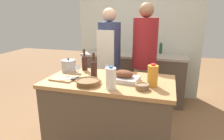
# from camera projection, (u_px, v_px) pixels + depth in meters

# --- Properties ---
(kitchen_island) EXTENTS (1.40, 0.75, 0.91)m
(kitchen_island) POSITION_uv_depth(u_px,v_px,m) (109.00, 117.00, 2.31)
(kitchen_island) COLOR brown
(kitchen_island) RESTS_ON ground_plane
(back_counter) EXTENTS (1.90, 0.60, 0.89)m
(back_counter) POSITION_uv_depth(u_px,v_px,m) (134.00, 77.00, 3.81)
(back_counter) COLOR brown
(back_counter) RESTS_ON ground_plane
(back_wall) EXTENTS (2.40, 0.10, 2.55)m
(back_wall) POSITION_uv_depth(u_px,v_px,m) (138.00, 31.00, 3.90)
(back_wall) COLOR silver
(back_wall) RESTS_ON ground_plane
(roasting_pan) EXTENTS (0.34, 0.27, 0.12)m
(roasting_pan) POSITION_uv_depth(u_px,v_px,m) (124.00, 77.00, 2.14)
(roasting_pan) COLOR #BCBCC1
(roasting_pan) RESTS_ON kitchen_island
(wicker_basket) EXTENTS (0.25, 0.25, 0.05)m
(wicker_basket) POSITION_uv_depth(u_px,v_px,m) (88.00, 82.00, 2.03)
(wicker_basket) COLOR brown
(wicker_basket) RESTS_ON kitchen_island
(cutting_board) EXTENTS (0.27, 0.23, 0.02)m
(cutting_board) POSITION_uv_depth(u_px,v_px,m) (64.00, 78.00, 2.21)
(cutting_board) COLOR tan
(cutting_board) RESTS_ON kitchen_island
(stock_pot) EXTENTS (0.18, 0.18, 0.17)m
(stock_pot) POSITION_uv_depth(u_px,v_px,m) (69.00, 66.00, 2.49)
(stock_pot) COLOR #B7B7BC
(stock_pot) RESTS_ON kitchen_island
(mixing_bowl) EXTENTS (0.14, 0.14, 0.06)m
(mixing_bowl) POSITION_uv_depth(u_px,v_px,m) (142.00, 86.00, 1.90)
(mixing_bowl) COLOR #846647
(mixing_bowl) RESTS_ON kitchen_island
(juice_jug) EXTENTS (0.10, 0.10, 0.23)m
(juice_jug) POSITION_uv_depth(u_px,v_px,m) (153.00, 76.00, 1.96)
(juice_jug) COLOR orange
(juice_jug) RESTS_ON kitchen_island
(milk_jug) EXTENTS (0.10, 0.10, 0.23)m
(milk_jug) POSITION_uv_depth(u_px,v_px,m) (111.00, 78.00, 1.90)
(milk_jug) COLOR white
(milk_jug) RESTS_ON kitchen_island
(wine_bottle_green) EXTENTS (0.07, 0.07, 0.28)m
(wine_bottle_green) POSITION_uv_depth(u_px,v_px,m) (94.00, 68.00, 2.25)
(wine_bottle_green) COLOR #381E19
(wine_bottle_green) RESTS_ON kitchen_island
(wine_bottle_dark) EXTENTS (0.07, 0.07, 0.27)m
(wine_bottle_dark) POSITION_uv_depth(u_px,v_px,m) (85.00, 62.00, 2.53)
(wine_bottle_dark) COLOR #381E19
(wine_bottle_dark) RESTS_ON kitchen_island
(wine_glass_left) EXTENTS (0.07, 0.07, 0.12)m
(wine_glass_left) POSITION_uv_depth(u_px,v_px,m) (78.00, 67.00, 2.40)
(wine_glass_left) COLOR silver
(wine_glass_left) RESTS_ON kitchen_island
(wine_glass_right) EXTENTS (0.07, 0.07, 0.12)m
(wine_glass_right) POSITION_uv_depth(u_px,v_px,m) (107.00, 67.00, 2.39)
(wine_glass_right) COLOR silver
(wine_glass_right) RESTS_ON kitchen_island
(knife_chef) EXTENTS (0.22, 0.05, 0.01)m
(knife_chef) POSITION_uv_depth(u_px,v_px,m) (76.00, 77.00, 2.21)
(knife_chef) COLOR #B7B7BC
(knife_chef) RESTS_ON cutting_board
(knife_paring) EXTENTS (0.16, 0.10, 0.01)m
(knife_paring) POSITION_uv_depth(u_px,v_px,m) (69.00, 79.00, 2.14)
(knife_paring) COLOR #B7B7BC
(knife_paring) RESTS_ON cutting_board
(condiment_bottle_tall) EXTENTS (0.05, 0.05, 0.20)m
(condiment_bottle_tall) POSITION_uv_depth(u_px,v_px,m) (161.00, 49.00, 3.68)
(condiment_bottle_tall) COLOR #234C28
(condiment_bottle_tall) RESTS_ON back_counter
(condiment_bottle_short) EXTENTS (0.06, 0.06, 0.18)m
(condiment_bottle_short) POSITION_uv_depth(u_px,v_px,m) (106.00, 48.00, 3.80)
(condiment_bottle_short) COLOR #B28E2D
(condiment_bottle_short) RESTS_ON back_counter
(person_cook_aproned) EXTENTS (0.33, 0.34, 1.69)m
(person_cook_aproned) POSITION_uv_depth(u_px,v_px,m) (109.00, 60.00, 3.01)
(person_cook_aproned) COLOR beige
(person_cook_aproned) RESTS_ON ground_plane
(person_cook_guest) EXTENTS (0.35, 0.35, 1.76)m
(person_cook_guest) POSITION_uv_depth(u_px,v_px,m) (144.00, 59.00, 2.91)
(person_cook_guest) COLOR beige
(person_cook_guest) RESTS_ON ground_plane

